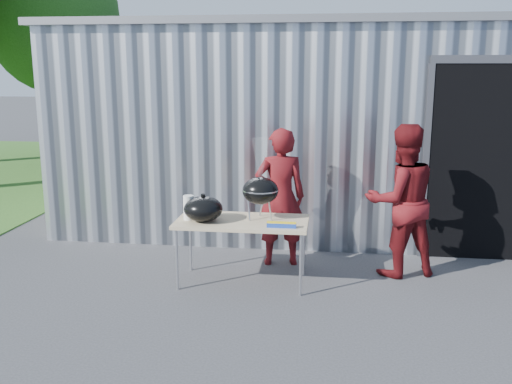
# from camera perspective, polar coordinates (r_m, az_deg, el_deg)

# --- Properties ---
(ground) EXTENTS (80.00, 80.00, 0.00)m
(ground) POSITION_cam_1_polar(r_m,az_deg,el_deg) (6.32, -0.77, -10.50)
(ground) COLOR #363639
(building) EXTENTS (8.20, 6.20, 3.10)m
(building) POSITION_cam_1_polar(r_m,az_deg,el_deg) (10.38, 7.95, 7.22)
(building) COLOR silver
(building) RESTS_ON ground
(tree_far) EXTENTS (3.47, 3.47, 5.75)m
(tree_far) POSITION_cam_1_polar(r_m,az_deg,el_deg) (16.53, -19.69, 16.16)
(tree_far) COLOR #442D19
(tree_far) RESTS_ON ground
(folding_table) EXTENTS (1.50, 0.75, 0.75)m
(folding_table) POSITION_cam_1_polar(r_m,az_deg,el_deg) (6.51, -1.39, -3.17)
(folding_table) COLOR tan
(folding_table) RESTS_ON ground
(kettle_grill) EXTENTS (0.42, 0.42, 0.93)m
(kettle_grill) POSITION_cam_1_polar(r_m,az_deg,el_deg) (6.45, 0.43, 0.92)
(kettle_grill) COLOR black
(kettle_grill) RESTS_ON folding_table
(grill_lid) EXTENTS (0.44, 0.44, 0.32)m
(grill_lid) POSITION_cam_1_polar(r_m,az_deg,el_deg) (6.45, -5.29, -1.69)
(grill_lid) COLOR black
(grill_lid) RESTS_ON folding_table
(paper_towels) EXTENTS (0.12, 0.12, 0.28)m
(paper_towels) POSITION_cam_1_polar(r_m,az_deg,el_deg) (6.54, -6.76, -1.55)
(paper_towels) COLOR white
(paper_towels) RESTS_ON folding_table
(white_tub) EXTENTS (0.20, 0.15, 0.10)m
(white_tub) POSITION_cam_1_polar(r_m,az_deg,el_deg) (6.78, -5.74, -1.81)
(white_tub) COLOR white
(white_tub) RESTS_ON folding_table
(foil_box) EXTENTS (0.32, 0.05, 0.06)m
(foil_box) POSITION_cam_1_polar(r_m,az_deg,el_deg) (6.20, 2.56, -3.30)
(foil_box) COLOR #193BA3
(foil_box) RESTS_ON folding_table
(person_cook) EXTENTS (0.70, 0.53, 1.74)m
(person_cook) POSITION_cam_1_polar(r_m,az_deg,el_deg) (7.11, 2.43, -0.52)
(person_cook) COLOR #5D1013
(person_cook) RESTS_ON ground
(person_bystander) EXTENTS (1.06, 0.95, 1.82)m
(person_bystander) POSITION_cam_1_polar(r_m,az_deg,el_deg) (6.96, 14.31, -0.85)
(person_bystander) COLOR #5D1013
(person_bystander) RESTS_ON ground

